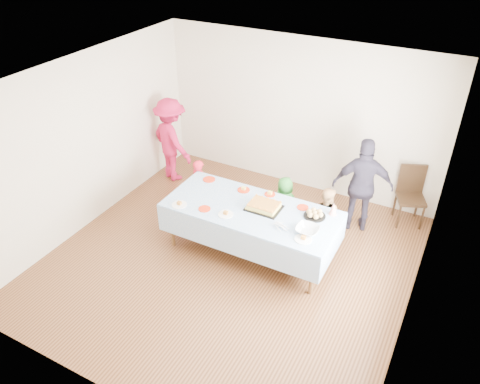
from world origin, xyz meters
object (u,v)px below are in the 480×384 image
Objects in this scene: party_table at (251,212)px; birthday_cake at (264,206)px; dining_chair at (411,191)px; adult_left at (172,140)px.

party_table is 5.12× the size of birthday_cake.
dining_chair is at bearing 46.80° from birthday_cake.
adult_left is at bearing 166.50° from dining_chair.
party_table is 2.72m from dining_chair.
party_table is at bearing -151.96° from birthday_cake.
adult_left is (-4.17, -0.66, 0.24)m from dining_chair.
adult_left is (-2.27, 1.28, 0.06)m from party_table.
dining_chair is (1.74, 1.85, -0.28)m from birthday_cake.
birthday_cake is at bearing 176.32° from adult_left.
adult_left reaches higher than party_table.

